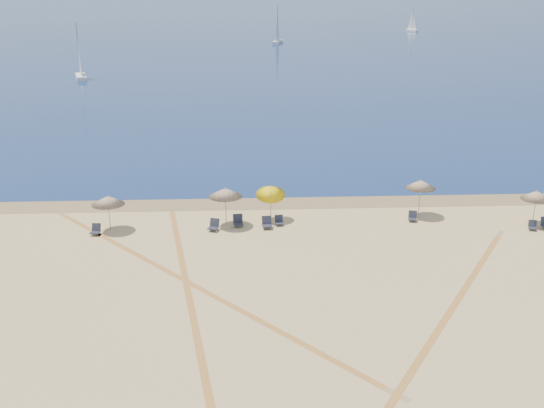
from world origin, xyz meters
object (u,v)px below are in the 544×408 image
Objects in this scene: umbrella_5 at (536,195)px; chair_3 at (214,225)px; chair_5 at (267,223)px; sailboat_2 at (80,62)px; sailboat_1 at (412,24)px; chair_2 at (96,230)px; chair_7 at (413,217)px; chair_8 at (533,226)px; chair_4 at (238,221)px; sailboat_0 at (277,32)px; umbrella_3 at (270,191)px; chair_6 at (279,221)px; umbrella_1 at (108,200)px; umbrella_4 at (421,184)px; umbrella_2 at (225,192)px.

umbrella_5 is 20.46m from chair_3.
chair_5 is 68.86m from sailboat_2.
chair_2 is at bearing -140.65° from sailboat_1.
chair_7 reaches higher than chair_8.
chair_5 is 16.69m from chair_8.
chair_8 is (18.48, -1.55, -0.07)m from chair_4.
chair_2 is at bearing -159.23° from chair_3.
sailboat_1 is (30.59, 150.49, 1.72)m from chair_8.
chair_2 is at bearing -161.17° from chair_8.
umbrella_3 is at bearing -77.90° from sailboat_0.
chair_4 is 1.24× the size of chair_6.
umbrella_5 is at bearing -5.22° from chair_6.
umbrella_1 is 0.28× the size of sailboat_2.
chair_4 is 0.09× the size of sailboat_2.
umbrella_5 is 3.20× the size of chair_2.
chair_7 is 116.29m from sailboat_0.
chair_2 is at bearing 178.92° from chair_5.
sailboat_2 is (-73.23, -85.65, 0.56)m from sailboat_1.
chair_5 is (-17.05, 0.24, -1.67)m from umbrella_5.
chair_2 is at bearing -177.25° from chair_6.
chair_7 is at bearing 22.52° from chair_3.
umbrella_3 is at bearing 19.00° from chair_4.
chair_4 is at bearing -164.36° from chair_7.
chair_5 is at bearing -150.35° from chair_6.
sailboat_0 is (6.48, 116.54, 2.26)m from chair_6.
sailboat_1 is at bearing 54.53° from sailboat_0.
umbrella_1 is 65.61m from sailboat_2.
chair_4 is at bearing 41.62° from chair_3.
umbrella_4 is at bearing 4.91° from chair_6.
chair_2 is at bearing -83.09° from sailboat_0.
chair_3 is 1.10× the size of chair_4.
umbrella_3 is 4.12× the size of chair_6.
umbrella_2 is at bearing 161.36° from chair_4.
chair_7 is at bearing -0.67° from chair_6.
umbrella_5 is at bearing -69.68° from sailboat_0.
sailboat_0 is 1.00× the size of sailboat_2.
sailboat_2 is (-23.39, 63.10, 0.34)m from umbrella_2.
chair_5 is 0.09× the size of sailboat_0.
chair_7 is (-7.54, 1.04, -1.71)m from umbrella_5.
chair_4 is 156.83m from sailboat_1.
umbrella_2 reaches higher than umbrella_1.
sailboat_2 is at bearing 127.50° from chair_3.
chair_8 is at bearing -8.67° from umbrella_3.
umbrella_5 is at bearing -5.54° from umbrella_3.
sailboat_2 is at bearing -160.08° from sailboat_1.
chair_3 is at bearing 179.93° from umbrella_5.
umbrella_5 is at bearing 6.02° from chair_7.
sailboat_0 is at bearing 81.67° from umbrella_1.
umbrella_2 is 4.07× the size of chair_6.
umbrella_4 reaches higher than chair_2.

